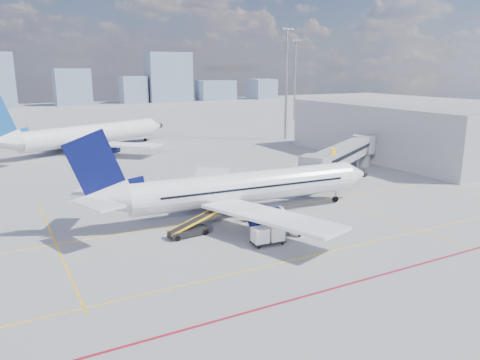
# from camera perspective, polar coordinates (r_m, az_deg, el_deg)

# --- Properties ---
(ground) EXTENTS (420.00, 420.00, 0.00)m
(ground) POSITION_cam_1_polar(r_m,az_deg,el_deg) (47.91, 4.44, -6.75)
(ground) COLOR gray
(ground) RESTS_ON ground
(apron_markings) EXTENTS (90.00, 35.12, 0.01)m
(apron_markings) POSITION_cam_1_polar(r_m,az_deg,el_deg) (44.59, 6.56, -8.37)
(apron_markings) COLOR #F1A90C
(apron_markings) RESTS_ON ground
(jet_bridge) EXTENTS (23.55, 15.78, 6.30)m
(jet_bridge) POSITION_cam_1_polar(r_m,az_deg,el_deg) (73.86, 12.75, 3.17)
(jet_bridge) COLOR gray
(jet_bridge) RESTS_ON ground
(terminal_block) EXTENTS (10.00, 42.00, 10.00)m
(terminal_block) POSITION_cam_1_polar(r_m,az_deg,el_deg) (91.39, 16.86, 5.65)
(terminal_block) COLOR gray
(terminal_block) RESTS_ON ground
(floodlight_mast_ne) EXTENTS (3.20, 0.61, 25.45)m
(floodlight_mast_ne) POSITION_cam_1_polar(r_m,az_deg,el_deg) (111.85, 5.68, 11.90)
(floodlight_mast_ne) COLOR slate
(floodlight_mast_ne) RESTS_ON ground
(floodlight_mast_far) EXTENTS (3.20, 0.61, 25.45)m
(floodlight_mast_far) POSITION_cam_1_polar(r_m,az_deg,el_deg) (155.98, 6.73, 12.30)
(floodlight_mast_far) COLOR slate
(floodlight_mast_far) RESTS_ON ground
(distant_skyline) EXTENTS (242.14, 14.72, 29.43)m
(distant_skyline) POSITION_cam_1_polar(r_m,az_deg,el_deg) (228.74, -23.57, 10.59)
(distant_skyline) COLOR slate
(distant_skyline) RESTS_ON ground
(main_aircraft) EXTENTS (36.71, 31.96, 10.82)m
(main_aircraft) POSITION_cam_1_polar(r_m,az_deg,el_deg) (52.93, -0.56, -1.09)
(main_aircraft) COLOR silver
(main_aircraft) RESTS_ON ground
(second_aircraft) EXTENTS (39.59, 33.39, 12.20)m
(second_aircraft) POSITION_cam_1_polar(r_m,az_deg,el_deg) (100.81, -18.37, 5.20)
(second_aircraft) COLOR silver
(second_aircraft) RESTS_ON ground
(baggage_tug) EXTENTS (2.29, 1.80, 1.41)m
(baggage_tug) POSITION_cam_1_polar(r_m,az_deg,el_deg) (48.28, 7.18, -5.80)
(baggage_tug) COLOR silver
(baggage_tug) RESTS_ON ground
(cargo_dolly) EXTENTS (3.37, 1.73, 1.79)m
(cargo_dolly) POSITION_cam_1_polar(r_m,az_deg,el_deg) (45.14, 3.41, -6.70)
(cargo_dolly) COLOR black
(cargo_dolly) RESTS_ON ground
(belt_loader) EXTENTS (5.89, 1.95, 2.37)m
(belt_loader) POSITION_cam_1_polar(r_m,az_deg,el_deg) (47.73, -6.20, -6.09)
(belt_loader) COLOR black
(belt_loader) RESTS_ON ground
(ramp_worker) EXTENTS (0.47, 0.63, 1.57)m
(ramp_worker) POSITION_cam_1_polar(r_m,az_deg,el_deg) (48.19, 8.04, -5.73)
(ramp_worker) COLOR yellow
(ramp_worker) RESTS_ON ground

